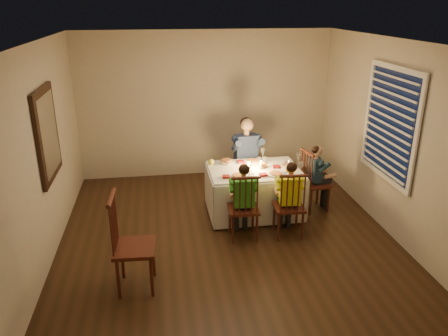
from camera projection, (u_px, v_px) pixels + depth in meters
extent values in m
plane|color=black|center=(228.00, 239.00, 5.96)|extent=(5.00, 5.00, 0.00)
cube|color=#BAB29F|center=(41.00, 158.00, 5.18)|extent=(0.02, 5.00, 2.60)
cube|color=#BAB29F|center=(394.00, 140.00, 5.82)|extent=(0.02, 5.00, 2.60)
cube|color=#BAB29F|center=(205.00, 105.00, 7.81)|extent=(4.50, 0.02, 2.60)
plane|color=white|center=(228.00, 42.00, 5.04)|extent=(5.00, 5.00, 0.00)
cube|color=silver|center=(254.00, 170.00, 6.46)|extent=(1.34, 0.96, 0.04)
cube|color=silver|center=(247.00, 179.00, 7.02)|extent=(1.37, 0.03, 0.65)
cube|color=silver|center=(262.00, 205.00, 6.13)|extent=(1.37, 0.03, 0.65)
cube|color=silver|center=(297.00, 188.00, 6.68)|extent=(0.03, 0.99, 0.65)
cube|color=silver|center=(209.00, 194.00, 6.47)|extent=(0.03, 0.99, 0.65)
cylinder|color=white|center=(252.00, 161.00, 6.74)|extent=(0.26, 0.26, 0.02)
cylinder|color=white|center=(238.00, 176.00, 6.16)|extent=(0.26, 0.26, 0.02)
cylinder|color=white|center=(276.00, 174.00, 6.24)|extent=(0.26, 0.26, 0.02)
cylinder|color=white|center=(288.00, 166.00, 6.54)|extent=(0.26, 0.26, 0.02)
cylinder|color=white|center=(249.00, 166.00, 6.42)|extent=(0.06, 0.06, 0.10)
cylinder|color=white|center=(261.00, 166.00, 6.45)|extent=(0.06, 0.06, 0.10)
sphere|color=#EFEE3F|center=(211.00, 162.00, 6.60)|extent=(0.09, 0.09, 0.09)
sphere|color=orange|center=(264.00, 165.00, 6.50)|extent=(0.08, 0.08, 0.08)
imported|color=white|center=(226.00, 162.00, 6.66)|extent=(0.27, 0.27, 0.05)
cube|color=black|center=(47.00, 134.00, 5.39)|extent=(0.05, 0.95, 1.15)
cube|color=white|center=(49.00, 134.00, 5.39)|extent=(0.01, 0.78, 0.98)
cube|color=black|center=(391.00, 124.00, 5.84)|extent=(0.01, 1.20, 1.40)
cube|color=white|center=(390.00, 124.00, 5.84)|extent=(0.03, 1.34, 1.54)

